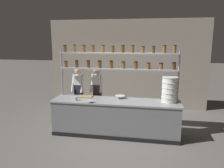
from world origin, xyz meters
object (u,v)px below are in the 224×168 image
Objects in this scene: chef_left at (79,91)px; chef_center at (97,91)px; cutting_board at (85,97)px; prep_bowl_near_left at (91,102)px; container_stack at (170,89)px; serving_cup_front at (76,99)px; spice_shelf_unit at (118,62)px; prep_bowl_center_front at (120,97)px.

chef_left is 0.55m from chef_center.
cutting_board is 0.58m from prep_bowl_near_left.
chef_center is 1.10m from prep_bowl_near_left.
serving_cup_front is at bearing -173.25° from container_stack.
chef_center is 2.65× the size of container_stack.
prep_bowl_center_front is (0.09, -0.11, -0.92)m from spice_shelf_unit.
spice_shelf_unit is at bearing 129.66° from prep_bowl_center_front.
cutting_board is (-2.21, 0.08, -0.30)m from container_stack.
spice_shelf_unit is 1.26m from prep_bowl_near_left.
chef_center is 2.15m from container_stack.
prep_bowl_center_front is 2.98× the size of serving_cup_front.
prep_bowl_center_front is (0.96, 0.03, 0.02)m from cutting_board.
cutting_board is (0.34, -0.48, -0.04)m from chef_left.
prep_bowl_near_left is 1.83× the size of serving_cup_front.
prep_bowl_near_left is at bearing -141.36° from prep_bowl_center_front.
container_stack is at bearing -11.68° from chef_center.
chef_center reaches higher than cutting_board.
prep_bowl_near_left is at bearing -17.49° from serving_cup_front.
spice_shelf_unit is 1.55m from chef_left.
spice_shelf_unit is 7.93× the size of cutting_board.
chef_center is at bearing 143.07° from prep_bowl_center_front.
container_stack is (2.56, -0.56, 0.27)m from chef_left.
chef_center reaches higher than prep_bowl_center_front.
spice_shelf_unit is 1.51m from container_stack.
spice_shelf_unit is at bearing -11.26° from chef_left.
chef_center is (-0.67, 0.47, -0.91)m from spice_shelf_unit.
container_stack reaches higher than prep_bowl_center_front.
serving_cup_front reaches higher than cutting_board.
chef_center is at bearing 145.29° from spice_shelf_unit.
chef_center is at bearing 95.24° from prep_bowl_near_left.
spice_shelf_unit reaches higher than container_stack.
chef_left reaches higher than serving_cup_front.
chef_center is at bearing 71.26° from serving_cup_front.
prep_bowl_center_front is 1.16m from serving_cup_front.
serving_cup_front is at bearing -110.04° from cutting_board.
chef_center is 10.21× the size of prep_bowl_near_left.
container_stack is 1.30m from prep_bowl_center_front.
chef_left is at bearing 167.58° from container_stack.
prep_bowl_near_left is at bearing -132.15° from spice_shelf_unit.
chef_left is 1.37m from prep_bowl_center_front.
chef_left reaches higher than prep_bowl_near_left.
container_stack is 2.36× the size of prep_bowl_center_front.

